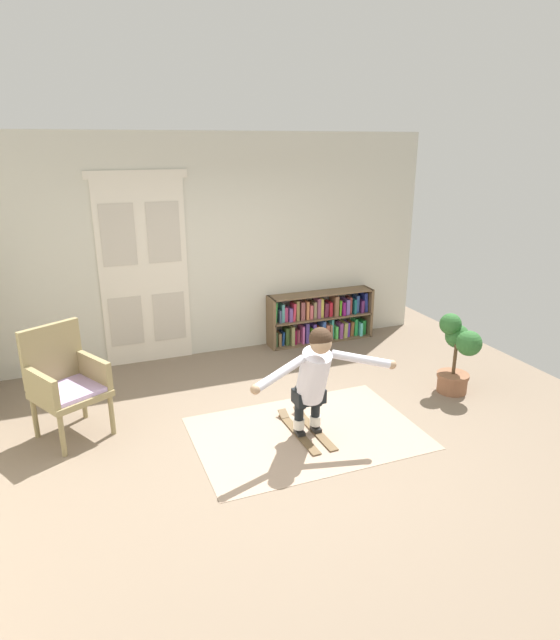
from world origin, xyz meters
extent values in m
plane|color=#786654|center=(0.00, 0.00, 0.00)|extent=(7.20, 7.20, 0.00)
cube|color=beige|center=(0.00, 2.60, 1.45)|extent=(6.00, 0.10, 2.90)
cube|color=silver|center=(-1.25, 2.54, 1.18)|extent=(0.55, 0.04, 2.35)
cube|color=beige|center=(-1.25, 2.52, 1.69)|extent=(0.41, 0.01, 0.76)
cube|color=beige|center=(-1.25, 2.52, 0.59)|extent=(0.41, 0.01, 0.64)
cube|color=silver|center=(-0.70, 2.54, 1.18)|extent=(0.55, 0.04, 2.35)
cube|color=beige|center=(-0.70, 2.52, 1.69)|extent=(0.41, 0.01, 0.76)
cube|color=beige|center=(-0.70, 2.52, 0.59)|extent=(0.41, 0.01, 0.64)
cube|color=silver|center=(-0.97, 2.54, 2.40)|extent=(1.22, 0.04, 0.10)
cube|color=tan|center=(0.18, 0.06, 0.00)|extent=(2.21, 1.51, 0.01)
cube|color=brown|center=(0.68, 2.39, 0.36)|extent=(0.04, 0.30, 0.73)
cube|color=brown|center=(2.21, 2.39, 0.36)|extent=(0.04, 0.30, 0.73)
cube|color=brown|center=(1.44, 2.39, 0.01)|extent=(1.53, 0.30, 0.02)
cube|color=brown|center=(1.44, 2.39, 0.36)|extent=(1.53, 0.30, 0.02)
cube|color=brown|center=(1.44, 2.39, 0.72)|extent=(1.53, 0.30, 0.02)
cube|color=#3C5934|center=(0.73, 2.39, 0.13)|extent=(0.06, 0.14, 0.21)
cube|color=olive|center=(0.79, 2.39, 0.12)|extent=(0.04, 0.17, 0.19)
cube|color=navy|center=(0.85, 2.41, 0.12)|extent=(0.05, 0.15, 0.20)
cube|color=#3A5427|center=(0.90, 2.39, 0.15)|extent=(0.05, 0.14, 0.25)
cube|color=#94935C|center=(0.97, 2.39, 0.16)|extent=(0.04, 0.24, 0.28)
cube|color=maroon|center=(1.03, 2.41, 0.13)|extent=(0.03, 0.20, 0.21)
cube|color=#964453|center=(1.08, 2.41, 0.12)|extent=(0.04, 0.14, 0.20)
cube|color=#CC60AC|center=(1.14, 2.38, 0.15)|extent=(0.03, 0.19, 0.26)
cube|color=#503C8A|center=(1.20, 2.39, 0.17)|extent=(0.05, 0.19, 0.30)
cube|color=#59AE1E|center=(1.27, 2.39, 0.12)|extent=(0.03, 0.23, 0.21)
cube|color=#563999|center=(1.32, 2.37, 0.16)|extent=(0.04, 0.16, 0.27)
cube|color=#A9361A|center=(1.38, 2.38, 0.13)|extent=(0.05, 0.18, 0.22)
cube|color=#375DB3|center=(1.45, 2.38, 0.17)|extent=(0.07, 0.21, 0.30)
cube|color=#B15F4C|center=(1.52, 2.40, 0.14)|extent=(0.06, 0.23, 0.23)
cube|color=#A67053|center=(1.58, 2.37, 0.13)|extent=(0.04, 0.17, 0.23)
cube|color=#4ED2C9|center=(1.62, 2.41, 0.16)|extent=(0.04, 0.14, 0.29)
cube|color=#56D25A|center=(1.68, 2.41, 0.11)|extent=(0.04, 0.21, 0.18)
cube|color=#8C458F|center=(1.75, 2.37, 0.13)|extent=(0.05, 0.17, 0.23)
cube|color=tan|center=(1.81, 2.39, 0.14)|extent=(0.06, 0.21, 0.23)
cube|color=#6538BF|center=(1.88, 2.41, 0.13)|extent=(0.05, 0.17, 0.21)
cube|color=brown|center=(1.95, 2.40, 0.13)|extent=(0.06, 0.15, 0.22)
cube|color=green|center=(2.01, 2.39, 0.15)|extent=(0.05, 0.14, 0.25)
cube|color=#5ED1D1|center=(2.07, 2.37, 0.12)|extent=(0.04, 0.20, 0.20)
cube|color=#1F8436|center=(2.14, 2.41, 0.13)|extent=(0.06, 0.17, 0.22)
cube|color=green|center=(0.72, 2.39, 0.52)|extent=(0.06, 0.14, 0.30)
cube|color=#414E6E|center=(0.79, 2.40, 0.46)|extent=(0.03, 0.20, 0.18)
cube|color=teal|center=(0.83, 2.38, 0.50)|extent=(0.04, 0.14, 0.26)
cube|color=#A43561|center=(0.88, 2.41, 0.48)|extent=(0.05, 0.18, 0.21)
cube|color=#6A4790|center=(0.94, 2.38, 0.47)|extent=(0.05, 0.18, 0.20)
cube|color=#CB314B|center=(1.00, 2.37, 0.50)|extent=(0.05, 0.16, 0.26)
cube|color=olive|center=(1.05, 2.38, 0.52)|extent=(0.04, 0.18, 0.29)
cube|color=brown|center=(1.13, 2.38, 0.51)|extent=(0.06, 0.16, 0.26)
cube|color=#C27247|center=(1.20, 2.37, 0.51)|extent=(0.04, 0.17, 0.27)
cube|color=#C7595F|center=(1.26, 2.39, 0.48)|extent=(0.05, 0.20, 0.20)
cube|color=#91855D|center=(1.32, 2.38, 0.49)|extent=(0.04, 0.15, 0.24)
cube|color=#7E4260|center=(1.37, 2.38, 0.52)|extent=(0.05, 0.20, 0.29)
cube|color=#CEC04E|center=(1.43, 2.40, 0.51)|extent=(0.05, 0.17, 0.27)
cube|color=#5B1F34|center=(1.50, 2.38, 0.48)|extent=(0.07, 0.17, 0.21)
cube|color=#AB1A29|center=(1.57, 2.41, 0.48)|extent=(0.05, 0.20, 0.21)
cube|color=brown|center=(1.65, 2.39, 0.52)|extent=(0.06, 0.21, 0.30)
cube|color=#63D227|center=(1.72, 2.38, 0.48)|extent=(0.03, 0.17, 0.22)
cube|color=#6F1360|center=(1.77, 2.37, 0.47)|extent=(0.05, 0.21, 0.20)
cube|color=#7357AD|center=(1.84, 2.40, 0.49)|extent=(0.05, 0.23, 0.22)
cube|color=brown|center=(1.89, 2.38, 0.50)|extent=(0.04, 0.15, 0.25)
cube|color=#165D62|center=(1.95, 2.38, 0.48)|extent=(0.03, 0.20, 0.22)
cube|color=#2E4D90|center=(2.02, 2.41, 0.50)|extent=(0.04, 0.17, 0.26)
cube|color=#512056|center=(2.08, 2.37, 0.47)|extent=(0.05, 0.17, 0.19)
cube|color=navy|center=(2.15, 2.41, 0.52)|extent=(0.06, 0.20, 0.29)
cylinder|color=#8F7F55|center=(-2.07, 0.51, 0.21)|extent=(0.07, 0.07, 0.42)
cylinder|color=#8F7F55|center=(-1.62, 0.76, 0.21)|extent=(0.07, 0.07, 0.42)
cylinder|color=#8F7F55|center=(-2.32, 0.97, 0.21)|extent=(0.07, 0.07, 0.42)
cylinder|color=#8F7F55|center=(-1.86, 1.21, 0.21)|extent=(0.07, 0.07, 0.42)
cube|color=#8F7F55|center=(-1.97, 0.86, 0.45)|extent=(0.81, 0.81, 0.06)
cube|color=#BFA2D8|center=(-1.97, 0.86, 0.50)|extent=(0.73, 0.73, 0.04)
cube|color=#8F7F55|center=(-2.09, 1.10, 0.80)|extent=(0.56, 0.34, 0.60)
cube|color=#8F7F55|center=(-2.21, 0.73, 0.62)|extent=(0.32, 0.52, 0.28)
cube|color=#8F7F55|center=(-1.73, 0.99, 0.62)|extent=(0.32, 0.52, 0.28)
cylinder|color=brown|center=(2.14, 0.30, 0.11)|extent=(0.34, 0.34, 0.23)
cylinder|color=brown|center=(2.14, 0.30, 0.21)|extent=(0.37, 0.37, 0.04)
cylinder|color=#4C3823|center=(2.14, 0.30, 0.41)|extent=(0.04, 0.04, 0.36)
sphere|color=#2C622C|center=(2.14, 0.43, 0.79)|extent=(0.25, 0.25, 0.25)
sphere|color=#2C622C|center=(2.23, 0.41, 0.64)|extent=(0.28, 0.28, 0.28)
sphere|color=#2C622C|center=(2.21, 0.19, 0.63)|extent=(0.29, 0.29, 0.29)
cube|color=brown|center=(0.09, 0.06, 0.01)|extent=(0.11, 0.83, 0.01)
cube|color=brown|center=(0.09, 0.44, 0.05)|extent=(0.09, 0.12, 0.06)
cube|color=black|center=(0.10, 0.04, 0.04)|extent=(0.08, 0.12, 0.04)
cube|color=brown|center=(0.27, 0.06, 0.01)|extent=(0.11, 0.83, 0.01)
cube|color=brown|center=(0.27, 0.44, 0.05)|extent=(0.09, 0.12, 0.06)
cube|color=black|center=(0.28, 0.04, 0.04)|extent=(0.08, 0.12, 0.04)
cylinder|color=white|center=(0.09, 0.06, 0.13)|extent=(0.11, 0.11, 0.10)
cylinder|color=black|center=(0.09, 0.06, 0.33)|extent=(0.09, 0.09, 0.30)
cylinder|color=black|center=(0.10, 0.03, 0.43)|extent=(0.11, 0.11, 0.22)
cylinder|color=white|center=(0.27, 0.06, 0.13)|extent=(0.11, 0.11, 0.10)
cylinder|color=black|center=(0.27, 0.06, 0.33)|extent=(0.09, 0.09, 0.30)
cylinder|color=black|center=(0.28, 0.03, 0.43)|extent=(0.11, 0.11, 0.22)
cube|color=black|center=(0.19, 0.03, 0.43)|extent=(0.30, 0.19, 0.14)
cylinder|color=silver|center=(0.19, -0.05, 0.67)|extent=(0.29, 0.43, 0.58)
sphere|color=tan|center=(0.19, -0.19, 1.05)|extent=(0.20, 0.20, 0.20)
sphere|color=#382619|center=(0.19, -0.18, 1.09)|extent=(0.22, 0.22, 0.21)
cylinder|color=silver|center=(-0.22, -0.24, 0.84)|extent=(0.57, 0.29, 0.20)
sphere|color=tan|center=(-0.49, -0.35, 0.78)|extent=(0.09, 0.09, 0.09)
cylinder|color=silver|center=(0.61, -0.22, 0.84)|extent=(0.58, 0.27, 0.20)
sphere|color=tan|center=(0.88, -0.31, 0.78)|extent=(0.09, 0.09, 0.09)
camera|label=1|loc=(-1.80, -4.25, 2.77)|focal=30.15mm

